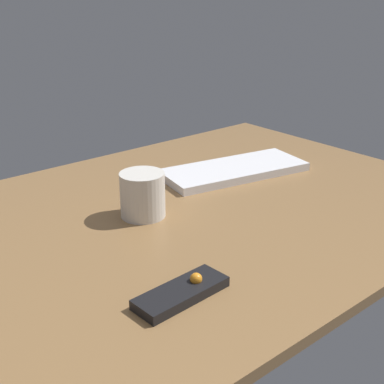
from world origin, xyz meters
The scene contains 4 objects.
desk centered at (0.00, 0.00, 1.00)cm, with size 140.00×84.00×2.00cm, color olive.
keyboard centered at (32.80, 9.45, 2.96)cm, with size 35.46×14.20×1.92cm, color white.
media_remote centered at (-10.84, -24.03, 2.86)cm, with size 15.44×6.30×2.90cm.
coffee_mug centered at (1.66, 3.66, 6.55)cm, with size 8.96×8.96×9.09cm, color silver.
Camera 1 is at (-52.79, -76.08, 46.27)cm, focal length 49.12 mm.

